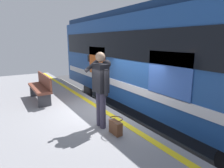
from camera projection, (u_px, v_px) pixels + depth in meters
The scene contains 9 objects.
ground_plane at pixel (113, 143), 6.00m from camera, with size 24.70×24.70×0.00m, color #3D3D3F.
platform at pixel (27, 150), 4.62m from camera, with size 15.87×4.92×1.11m, color gray.
safety_line at pixel (105, 111), 5.60m from camera, with size 15.55×0.16×0.01m, color yellow.
track_rail_near at pixel (150, 129), 6.76m from camera, with size 20.63×0.08×0.16m, color slate.
track_rail_far at pixel (177, 120), 7.50m from camera, with size 20.63×0.08×0.16m, color slate.
train_carriage at pixel (156, 56), 7.07m from camera, with size 11.07×2.90×4.03m.
passenger at pixel (101, 84), 4.40m from camera, with size 0.57×0.55×1.78m.
handbag at pixel (116, 127), 4.23m from camera, with size 0.35×0.31×0.36m.
bench at pixel (41, 87), 6.50m from camera, with size 1.73×0.44×0.90m.
Camera 1 is at (-4.61, 2.90, 3.14)m, focal length 30.78 mm.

